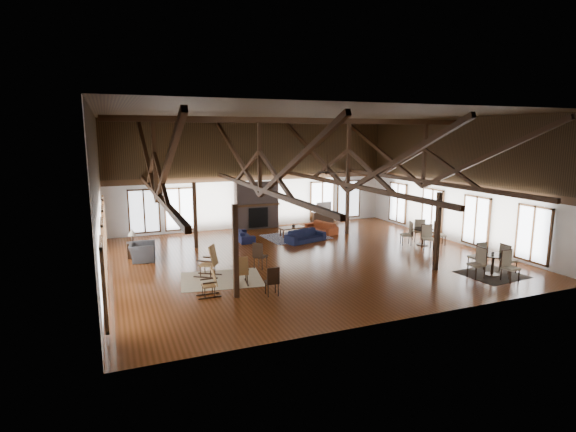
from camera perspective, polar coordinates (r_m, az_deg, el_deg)
name	(u,v)px	position (r m, az deg, el deg)	size (l,w,h in m)	color
floor	(305,258)	(19.32, 2.17, -5.29)	(16.00, 16.00, 0.00)	brown
ceiling	(306,114)	(18.63, 2.30, 12.78)	(16.00, 14.00, 0.02)	black
wall_back	(254,174)	(25.26, -4.30, 5.30)	(16.00, 0.02, 6.00)	white
wall_front	(410,216)	(12.75, 15.22, 0.01)	(16.00, 0.02, 6.00)	white
wall_left	(98,198)	(17.12, -23.02, 2.11)	(0.02, 14.00, 6.00)	white
wall_right	(457,181)	(23.18, 20.64, 4.22)	(0.02, 14.00, 6.00)	white
roof_truss	(306,163)	(18.65, 2.26, 6.72)	(15.60, 14.07, 3.14)	#311A0D
post_grid	(305,223)	(18.97, 2.20, -0.85)	(8.16, 7.16, 3.05)	#311A0D
fireplace	(257,205)	(25.15, -4.02, 1.36)	(2.50, 0.69, 2.60)	brown
ceiling_fan	(327,172)	(17.98, 5.02, 5.60)	(1.60, 1.60, 0.75)	black
sofa_navy_front	(305,236)	(22.03, 2.22, -2.54)	(2.05, 0.80, 0.60)	black
sofa_navy_left	(244,235)	(22.45, -5.66, -2.42)	(0.72, 1.83, 0.53)	black
sofa_orange	(321,227)	(24.16, 4.24, -1.45)	(0.75, 1.92, 0.56)	maroon
coffee_table	(292,228)	(23.15, 0.45, -1.55)	(1.35, 0.81, 0.49)	brown
vase	(293,225)	(23.10, 0.70, -1.20)	(0.18, 0.18, 0.18)	#B2B2B2
armchair	(142,252)	(19.75, -18.03, -4.35)	(1.00, 1.14, 0.74)	#303032
side_table_lamp	(133,247)	(20.36, -19.10, -3.69)	(0.49, 0.49, 1.24)	black
rocking_chair_a	(210,262)	(16.89, -9.84, -5.76)	(1.05, 0.93, 1.20)	olive
rocking_chair_b	(242,271)	(15.92, -5.92, -7.00)	(0.52, 0.84, 1.01)	olive
rocking_chair_c	(211,283)	(14.95, -9.73, -8.35)	(0.75, 0.43, 0.97)	olive
side_chair_a	(259,254)	(17.61, -3.70, -4.79)	(0.63, 0.63, 1.06)	black
side_chair_b	(273,279)	(14.72, -1.98, -8.02)	(0.44, 0.44, 0.99)	black
cafe_table_near	(493,261)	(18.49, 24.58, -5.20)	(2.11, 2.11, 1.10)	black
cafe_table_far	(423,234)	(22.28, 16.76, -2.15)	(2.15, 2.15, 1.11)	black
cup_near	(493,253)	(18.41, 24.55, -4.33)	(0.11, 0.11, 0.09)	#B2B2B2
cup_far	(424,228)	(22.16, 16.86, -1.44)	(0.13, 0.13, 0.10)	#B2B2B2
tv_console	(322,217)	(26.93, 4.36, -0.12)	(1.31, 0.49, 0.65)	black
television	(323,207)	(26.84, 4.46, 1.18)	(1.01, 0.13, 0.58)	#B2B2B2
rug_tan	(222,279)	(16.67, -8.44, -7.95)	(2.88, 2.27, 0.01)	#CBB18D
rug_navy	(296,237)	(23.15, 1.01, -2.64)	(3.15, 2.37, 0.01)	#1A1C4A
rug_dark	(492,274)	(18.69, 24.44, -6.77)	(2.10, 1.91, 0.01)	black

